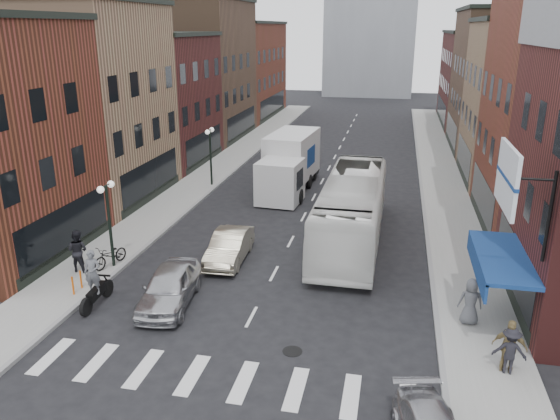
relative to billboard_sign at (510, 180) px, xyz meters
The scene contains 28 objects.
ground 10.56m from the billboard_sign, behind, with size 160.00×160.00×0.00m, color black.
sidewalk_left 28.12m from the billboard_sign, 128.47° to the left, with size 3.00×74.00×0.15m, color gray.
sidewalk_right 22.34m from the billboard_sign, 90.23° to the left, with size 3.00×74.00×0.15m, color gray.
curb_left 27.25m from the billboard_sign, 125.94° to the left, with size 0.20×74.00×0.16m, color gray.
curb_right 22.41m from the billboard_sign, 94.22° to the left, with size 0.20×74.00×0.16m, color gray.
crosswalk_stripes 11.12m from the billboard_sign, 157.82° to the right, with size 12.00×2.20×0.01m, color silver.
bldg_left_mid_a 27.17m from the billboard_sign, 150.21° to the left, with size 10.30×10.20×12.30m.
bldg_left_mid_b 33.30m from the billboard_sign, 135.10° to the left, with size 10.30×10.20×10.30m.
bldg_left_far_a 41.79m from the billboard_sign, 124.35° to the left, with size 10.30×12.20×13.30m.
bldg_left_far_b 53.93m from the billboard_sign, 115.93° to the left, with size 10.30×16.20×11.30m.
bldg_right_mid_b 24.36m from the billboard_sign, 74.75° to the left, with size 10.30×10.20×11.30m.
bldg_right_far_a 35.09m from the billboard_sign, 79.48° to the left, with size 10.30×12.20×12.30m.
bldg_right_far_b 48.93m from the billboard_sign, 82.47° to the left, with size 10.30×16.20×10.30m.
awning_blue 4.05m from the billboard_sign, 80.39° to the left, with size 1.80×5.00×0.78m.
billboard_sign is the anchor object (origin of this frame).
streetlamp_near 16.68m from the billboard_sign, 167.65° to the left, with size 0.32×1.22×4.11m.
streetlamp_far 23.92m from the billboard_sign, 132.41° to the left, with size 0.32×1.22×4.11m.
bike_rack 17.14m from the billboard_sign, behind, with size 0.08×0.68×0.80m.
box_truck 20.94m from the billboard_sign, 120.76° to the left, with size 3.13×8.91×3.80m.
motorcycle_rider 15.70m from the billboard_sign, behind, with size 0.70×2.38×2.43m.
transit_bus 11.62m from the billboard_sign, 120.90° to the left, with size 2.92×12.49×3.48m, color white.
sedan_left_near 13.23m from the billboard_sign, behind, with size 1.83×4.54×1.55m, color #BBBCC0.
sedan_left_far 13.43m from the billboard_sign, 153.41° to the left, with size 1.52×4.34×1.43m, color beige.
parked_bicycle 17.34m from the billboard_sign, 167.88° to the left, with size 0.68×1.95×1.02m, color black.
ped_left_solo 18.12m from the billboard_sign, behind, with size 0.95×0.55×1.95m, color black.
ped_right_a 5.39m from the billboard_sign, 73.94° to the right, with size 1.04×0.51×1.61m, color black.
ped_right_b 5.27m from the billboard_sign, 74.03° to the right, with size 1.06×0.53×1.82m, color olive.
ped_right_c 5.33m from the billboard_sign, 107.25° to the left, with size 0.87×0.57×1.79m, color #54565B.
Camera 1 is at (4.99, -17.06, 10.67)m, focal length 35.00 mm.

